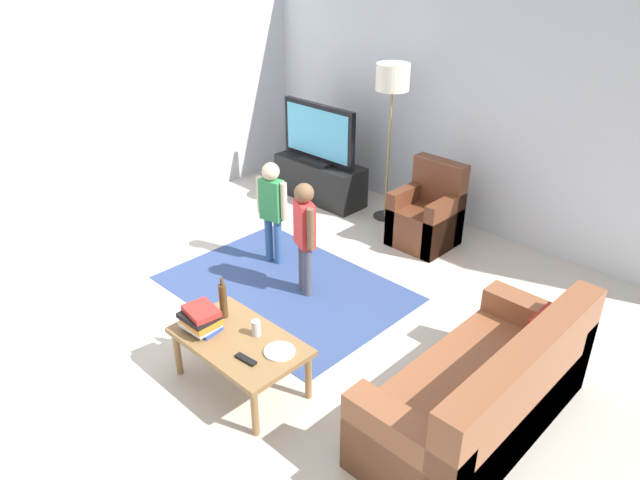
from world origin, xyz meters
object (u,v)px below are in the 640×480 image
(couch, at_px, (487,397))
(tv_stand, at_px, (320,180))
(book_stack, at_px, (201,319))
(child_near_tv, at_px, (272,204))
(floor_lamp, at_px, (392,86))
(tv_remote, at_px, (246,359))
(soda_can, at_px, (256,328))
(armchair, at_px, (428,217))
(tv, at_px, (319,134))
(bottle, at_px, (223,300))
(coffee_table, at_px, (240,344))
(child_center, at_px, (305,229))
(plate, at_px, (280,351))

(couch, bearing_deg, tv_stand, 149.93)
(book_stack, bearing_deg, child_near_tv, 121.46)
(child_near_tv, bearing_deg, floor_lamp, 84.71)
(tv_remote, height_order, soda_can, soda_can)
(armchair, relative_size, child_near_tv, 0.84)
(tv, bearing_deg, tv_remote, -53.36)
(armchair, xyz_separation_m, floor_lamp, (-0.72, 0.19, 1.25))
(tv, bearing_deg, bottle, -58.41)
(armchair, relative_size, coffee_table, 0.90)
(armchair, relative_size, child_center, 0.82)
(tv, xyz_separation_m, couch, (3.53, -2.02, -0.56))
(tv_stand, bearing_deg, coffee_table, -55.27)
(soda_can, bearing_deg, plate, -4.23)
(floor_lamp, bearing_deg, coffee_table, -70.60)
(tv, xyz_separation_m, child_near_tv, (0.78, -1.45, -0.21))
(child_center, relative_size, tv_remote, 6.43)
(tv_remote, relative_size, soda_can, 1.42)
(floor_lamp, height_order, coffee_table, floor_lamp)
(soda_can, bearing_deg, book_stack, -144.18)
(floor_lamp, relative_size, plate, 8.09)
(tv, xyz_separation_m, soda_can, (2.05, -2.74, -0.37))
(child_near_tv, bearing_deg, tv_stand, 117.88)
(tv_remote, relative_size, plate, 0.77)
(coffee_table, height_order, tv_remote, tv_remote)
(couch, relative_size, coffee_table, 1.80)
(bottle, height_order, tv_remote, bottle)
(armchair, distance_m, coffee_table, 2.87)
(floor_lamp, relative_size, child_center, 1.63)
(child_near_tv, distance_m, bottle, 1.60)
(tv_stand, distance_m, child_near_tv, 1.71)
(child_near_tv, relative_size, plate, 4.86)
(armchair, relative_size, book_stack, 3.13)
(floor_lamp, relative_size, bottle, 5.25)
(armchair, height_order, book_stack, armchair)
(floor_lamp, height_order, child_center, floor_lamp)
(armchair, height_order, bottle, armchair)
(floor_lamp, height_order, tv_remote, floor_lamp)
(child_center, relative_size, plate, 4.97)
(tv_remote, bearing_deg, couch, 30.91)
(child_near_tv, xyz_separation_m, child_center, (0.64, -0.18, 0.01))
(floor_lamp, distance_m, tv_remote, 3.59)
(tv_stand, height_order, couch, couch)
(floor_lamp, distance_m, book_stack, 3.41)
(tv, bearing_deg, coffee_table, -55.08)
(child_near_tv, xyz_separation_m, coffee_table, (1.22, -1.41, -0.27))
(child_center, distance_m, book_stack, 1.39)
(armchair, bearing_deg, child_center, -98.13)
(floor_lamp, height_order, plate, floor_lamp)
(child_near_tv, height_order, soda_can, child_near_tv)
(tv, relative_size, child_center, 1.01)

